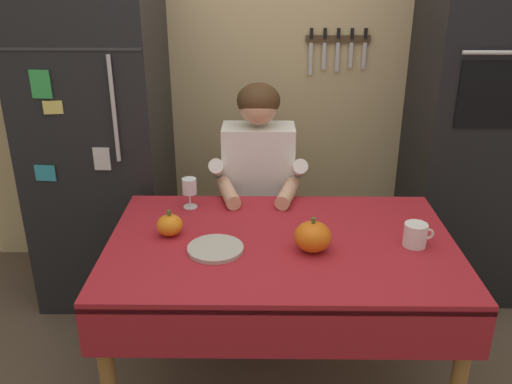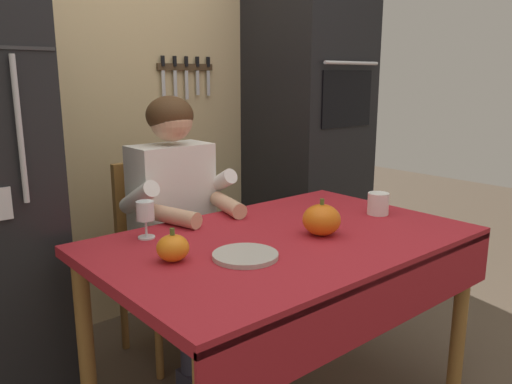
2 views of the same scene
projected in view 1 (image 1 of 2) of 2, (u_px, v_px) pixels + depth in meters
The scene contains 11 objects.
back_wall_assembly at pixel (285, 51), 3.15m from camera, with size 3.70×0.13×2.60m.
refrigerator at pixel (100, 138), 2.95m from camera, with size 0.68×0.71×1.80m.
wall_oven at pixel (475, 110), 2.91m from camera, with size 0.60×0.64×2.10m.
dining_table at pixel (281, 262), 2.23m from camera, with size 1.40×0.90×0.74m.
chair_behind_person at pixel (258, 211), 3.02m from camera, with size 0.40×0.40×0.93m.
seated_person at pixel (258, 186), 2.75m from camera, with size 0.47×0.55×1.25m.
coffee_mug at pixel (416, 235), 2.16m from camera, with size 0.12×0.09×0.09m.
wine_glass at pixel (189, 188), 2.48m from camera, with size 0.07×0.07×0.14m.
pumpkin_large at pixel (313, 237), 2.12m from camera, with size 0.14×0.14×0.14m.
pumpkin_medium at pixel (170, 225), 2.25m from camera, with size 0.11×0.11×0.11m.
serving_tray at pixel (215, 249), 2.14m from camera, with size 0.22×0.22×0.02m, color #B7B2A8.
Camera 1 is at (-0.08, -1.86, 1.79)m, focal length 38.53 mm.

